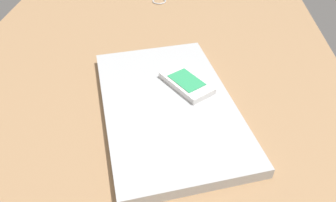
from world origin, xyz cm
name	(u,v)px	position (x,y,z in cm)	size (l,w,h in cm)	color
desk_surface	(137,135)	(0.00, 0.00, 1.50)	(120.00, 80.00, 3.00)	#9E7751
laptop_closed	(168,105)	(-5.06, 4.97, 3.98)	(35.48, 21.92, 1.96)	#B7BABC
cell_phone_on_laptop	(186,83)	(-9.75, 8.01, 5.56)	(11.05, 10.52, 1.26)	silver
key_ring	(159,1)	(-50.62, -0.58, 3.18)	(3.87, 3.87, 0.36)	silver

